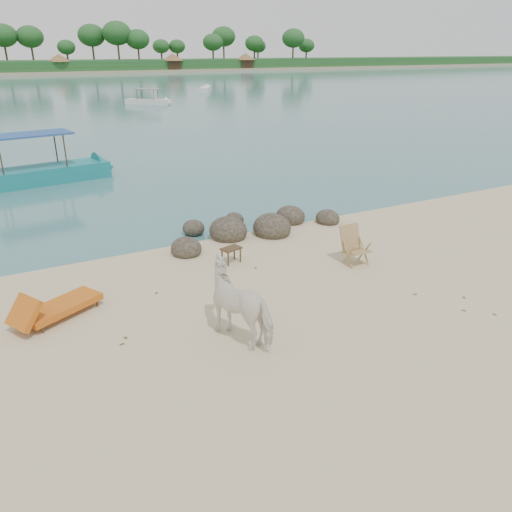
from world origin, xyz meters
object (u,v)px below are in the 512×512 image
Objects in this scene: boulders at (254,228)px; deck_chair at (357,247)px; lounge_chair at (61,303)px; boat_near at (28,143)px; cow at (243,304)px; side_table at (231,256)px.

boulders is 5.85× the size of deck_chair.
lounge_chair is 0.29× the size of boat_near.
boat_near is (-5.64, 10.76, 1.63)m from boulders.
boulders is at bearing -141.85° from cow.
cow reaches higher than boulders.
cow reaches higher than lounge_chair.
cow reaches higher than deck_chair.
boulders is 11.24× the size of side_table.
boat_near is (-6.98, 14.39, 1.28)m from deck_chair.
boat_near is at bearing -103.52° from cow.
side_table is at bearing -16.22° from lounge_chair.
boat_near is at bearing 59.32° from lounge_chair.
lounge_chair is at bearing -62.18° from cow.
side_table is at bearing -132.11° from boulders.
boulders reaches higher than lounge_chair.
cow is 0.85× the size of lounge_chair.
side_table is 3.53m from deck_chair.
cow is at bearing -157.14° from deck_chair.
cow is 3.37× the size of side_table.
deck_chair is at bearing -69.75° from boulders.
boulders is 2.83× the size of lounge_chair.
deck_chair is at bearing -44.19° from side_table.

